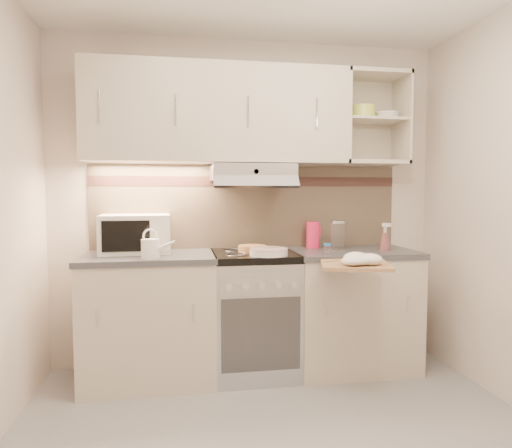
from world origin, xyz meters
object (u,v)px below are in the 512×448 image
Objects in this scene: pink_pitcher at (313,235)px; cutting_board at (355,265)px; microwave at (135,234)px; spray_bottle at (385,239)px; watering_can at (152,248)px; plate_stack at (269,252)px; glass_jar at (338,235)px; electric_range at (254,313)px.

pink_pitcher is 0.49× the size of cutting_board.
microwave is 2.29× the size of spray_bottle.
watering_can is 0.87× the size of plate_stack.
spray_bottle is at bearing -29.70° from pink_pitcher.
watering_can is at bearing -177.97° from plate_stack.
watering_can is 1.41m from glass_jar.
spray_bottle is at bearing 62.50° from cutting_board.
pink_pitcher is (1.21, 0.39, 0.03)m from watering_can.
watering_can is at bearing -165.61° from pink_pitcher.
pink_pitcher is 0.71m from cutting_board.
glass_jar and spray_bottle have the same top height.
spray_bottle reaches higher than watering_can.
electric_range is 2.12× the size of cutting_board.
electric_range is 3.41× the size of plate_stack.
pink_pitcher reaches higher than cutting_board.
pink_pitcher is at bearing 133.40° from spray_bottle.
spray_bottle reaches higher than cutting_board.
microwave reaches higher than pink_pitcher.
electric_range is 0.87m from cutting_board.
glass_jar is at bearing 138.39° from spray_bottle.
microwave reaches higher than glass_jar.
pink_pitcher is (1.35, 0.06, -0.03)m from microwave.
electric_range is 3.90× the size of watering_can.
glass_jar is (1.38, 0.27, 0.04)m from watering_can.
cutting_board is (0.07, -0.69, -0.13)m from pink_pitcher.
spray_bottle reaches higher than plate_stack.
cutting_board is at bearing -152.79° from spray_bottle.
microwave is 1.35m from pink_pitcher.
watering_can is at bearing -168.85° from glass_jar.
glass_jar is at bearing -4.46° from microwave.
microwave is 1.51m from glass_jar.
watering_can is at bearing -178.20° from cutting_board.
watering_can is 1.27m from pink_pitcher.
glass_jar reaches higher than watering_can.
spray_bottle is at bearing 21.74° from watering_can.
watering_can is 1.33m from cutting_board.
electric_range is 0.76m from pink_pitcher.
glass_jar is (0.66, 0.06, 0.56)m from electric_range.
glass_jar is at bearing 5.51° from electric_range.
electric_range is 0.51m from plate_stack.
pink_pitcher is at bearing 0.21° from microwave.
plate_stack is 0.92m from spray_bottle.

